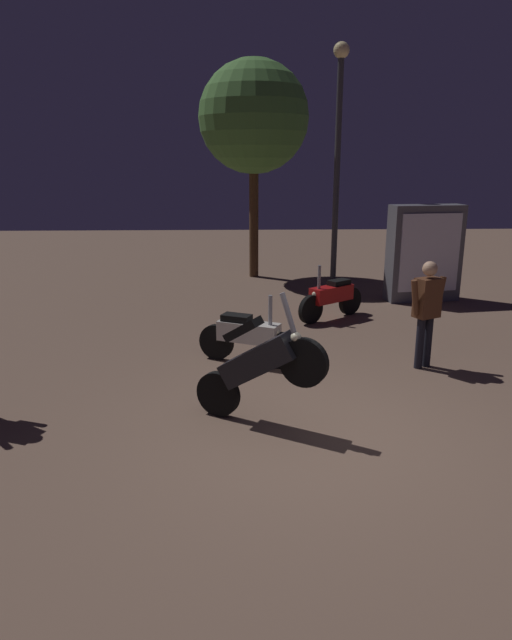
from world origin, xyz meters
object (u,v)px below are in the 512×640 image
at_px(motorcycle_red_parked_right, 331,297).
at_px(person_bystander_far, 427,306).
at_px(streetlamp_near, 338,140).
at_px(motorcycle_white_parked_left, 248,336).
at_px(kiosk_billboard, 424,253).
at_px(motorcycle_black_foreground, 259,365).

distance_m(motorcycle_red_parked_right, person_bystander_far, 2.95).
bearing_deg(streetlamp_near, person_bystander_far, -85.82).
bearing_deg(person_bystander_far, motorcycle_white_parked_left, 59.08).
height_order(person_bystander_far, streetlamp_near, streetlamp_near).
relative_size(streetlamp_near, kiosk_billboard, 2.65).
bearing_deg(motorcycle_red_parked_right, person_bystander_far, 72.18).
relative_size(person_bystander_far, streetlamp_near, 0.29).
bearing_deg(motorcycle_black_foreground, streetlamp_near, 102.45).
height_order(motorcycle_black_foreground, person_bystander_far, motorcycle_black_foreground).
relative_size(motorcycle_white_parked_left, streetlamp_near, 0.28).
bearing_deg(motorcycle_black_foreground, person_bystander_far, 64.12).
distance_m(motorcycle_red_parked_right, streetlamp_near, 4.25).
xyz_separation_m(motorcycle_red_parked_right, streetlamp_near, (0.52, 2.92, 3.04)).
xyz_separation_m(motorcycle_black_foreground, motorcycle_white_parked_left, (-0.07, 2.08, -0.31)).
distance_m(person_bystander_far, streetlamp_near, 6.21).
bearing_deg(kiosk_billboard, motorcycle_white_parked_left, 37.64).
height_order(motorcycle_white_parked_left, person_bystander_far, person_bystander_far).
xyz_separation_m(person_bystander_far, streetlamp_near, (-0.41, 5.66, 2.52)).
distance_m(motorcycle_black_foreground, motorcycle_red_parked_right, 4.87).
bearing_deg(person_bystander_far, motorcycle_black_foreground, 100.20).
bearing_deg(streetlamp_near, motorcycle_black_foreground, -105.87).
relative_size(motorcycle_black_foreground, streetlamp_near, 0.29).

